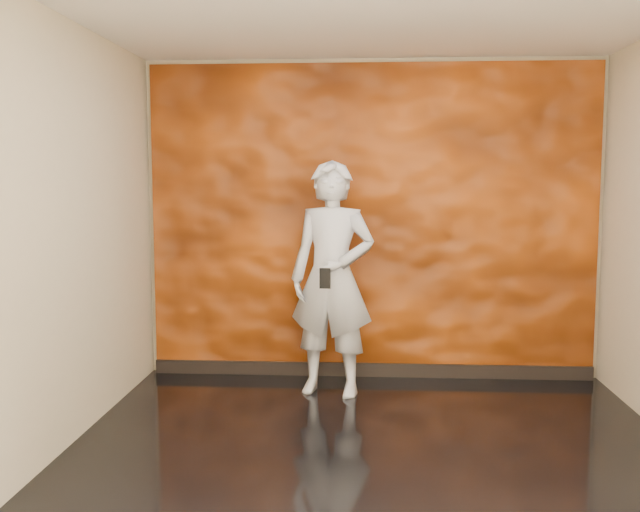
{
  "coord_description": "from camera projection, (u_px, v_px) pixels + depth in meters",
  "views": [
    {
      "loc": [
        -0.06,
        -4.32,
        1.75
      ],
      "look_at": [
        -0.39,
        0.95,
        1.18
      ],
      "focal_mm": 40.0,
      "sensor_mm": 36.0,
      "label": 1
    }
  ],
  "objects": [
    {
      "name": "baseboard",
      "position": [
        371.0,
        370.0,
        6.37
      ],
      "size": [
        3.9,
        0.04,
        0.12
      ],
      "primitive_type": "cube",
      "color": "black",
      "rests_on": "ground"
    },
    {
      "name": "room",
      "position": [
        374.0,
        238.0,
        4.32
      ],
      "size": [
        4.02,
        4.02,
        2.81
      ],
      "color": "black",
      "rests_on": "ground"
    },
    {
      "name": "phone",
      "position": [
        325.0,
        278.0,
        5.51
      ],
      "size": [
        0.09,
        0.02,
        0.16
      ],
      "primitive_type": "cube",
      "rotation": [
        0.0,
        0.0,
        -0.09
      ],
      "color": "black",
      "rests_on": "man"
    },
    {
      "name": "feature_wall",
      "position": [
        372.0,
        222.0,
        6.27
      ],
      "size": [
        3.9,
        0.06,
        2.75
      ],
      "primitive_type": "cube",
      "color": "#C14E0D",
      "rests_on": "ground"
    },
    {
      "name": "man",
      "position": [
        332.0,
        278.0,
        5.78
      ],
      "size": [
        0.78,
        0.6,
        1.91
      ],
      "primitive_type": "imported",
      "rotation": [
        0.0,
        0.0,
        -0.23
      ],
      "color": "#A4A8B4",
      "rests_on": "ground"
    }
  ]
}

